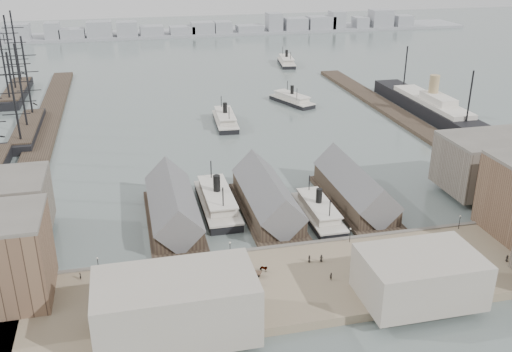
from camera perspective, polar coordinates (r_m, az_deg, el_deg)
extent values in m
plane|color=#515E5C|center=(145.64, 2.73, -6.65)|extent=(900.00, 900.00, 0.00)
cube|color=#796951|center=(128.85, 5.21, -10.51)|extent=(180.00, 30.00, 2.00)
cube|color=#59544C|center=(140.75, 3.32, -7.25)|extent=(180.00, 1.20, 2.30)
cube|color=#2D231C|center=(234.90, -20.55, 3.80)|extent=(10.00, 220.00, 1.60)
cube|color=#2D231C|center=(250.53, 14.43, 5.69)|extent=(10.00, 180.00, 1.60)
cube|color=#2D231C|center=(155.20, -8.21, -4.65)|extent=(14.00, 42.00, 1.20)
cube|color=#2D231C|center=(154.70, -8.31, -3.47)|extent=(12.00, 36.00, 5.00)
cube|color=#59595B|center=(153.58, -8.36, -2.60)|extent=(12.60, 37.00, 12.60)
cube|color=#2D231C|center=(158.98, 1.16, -3.70)|extent=(14.00, 42.00, 1.20)
cube|color=#2D231C|center=(158.49, 1.08, -2.54)|extent=(12.00, 36.00, 5.00)
cube|color=#59595B|center=(157.40, 1.09, -1.69)|extent=(12.60, 37.00, 12.60)
cube|color=#2D231C|center=(166.77, 9.86, -2.73)|extent=(14.00, 42.00, 1.20)
cube|color=#2D231C|center=(166.31, 9.80, -1.62)|extent=(12.00, 36.00, 5.00)
cube|color=#59595B|center=(165.27, 9.86, -0.80)|extent=(12.60, 37.00, 12.60)
cube|color=#60564C|center=(182.52, 22.43, 1.14)|extent=(28.00, 20.00, 15.00)
cube|color=gray|center=(123.81, 16.04, -9.63)|extent=(24.00, 16.00, 10.00)
cube|color=gray|center=(110.08, -8.00, -12.73)|extent=(30.00, 16.00, 12.00)
cylinder|color=black|center=(133.52, -15.50, -8.62)|extent=(0.16, 0.16, 3.60)
sphere|color=beige|center=(132.57, -15.59, -7.92)|extent=(0.44, 0.44, 0.44)
cylinder|color=black|center=(134.82, -2.61, -7.39)|extent=(0.16, 0.16, 3.60)
sphere|color=beige|center=(133.88, -2.62, -6.69)|extent=(0.44, 0.44, 0.44)
cylinder|color=black|center=(142.57, 9.38, -5.90)|extent=(0.16, 0.16, 3.60)
sphere|color=beige|center=(141.68, 9.43, -5.23)|extent=(0.44, 0.44, 0.44)
cylinder|color=black|center=(155.81, 19.67, -4.41)|extent=(0.16, 0.16, 3.60)
sphere|color=beige|center=(154.99, 19.77, -3.79)|extent=(0.44, 0.44, 0.44)
cube|color=gray|center=(468.39, -9.02, 13.90)|extent=(500.00, 40.00, 2.00)
cube|color=gray|center=(461.97, -22.76, 13.04)|extent=(17.63, 14.00, 13.23)
cube|color=gray|center=(458.75, -19.68, 13.44)|extent=(10.74, 14.00, 13.58)
cube|color=gray|center=(457.90, -17.90, 13.33)|extent=(18.06, 14.00, 8.64)
cube|color=gray|center=(456.51, -15.38, 13.87)|extent=(18.55, 14.00, 13.29)
cube|color=gray|center=(456.39, -12.78, 14.06)|extent=(15.33, 14.00, 12.47)
cube|color=gray|center=(457.28, -10.39, 14.02)|extent=(17.56, 14.00, 8.72)
cube|color=gray|center=(459.20, -7.40, 14.17)|extent=(18.76, 14.00, 7.63)
cube|color=gray|center=(460.92, -5.39, 14.46)|extent=(17.61, 14.00, 10.35)
cube|color=gray|center=(463.44, -3.34, 14.56)|extent=(13.38, 14.00, 10.30)
cube|color=gray|center=(467.90, -0.65, 14.45)|extent=(20.73, 14.00, 6.75)
cube|color=gray|center=(472.04, 1.81, 15.06)|extent=(11.51, 14.00, 15.57)
cube|color=gray|center=(477.22, 3.94, 14.84)|extent=(18.17, 14.00, 11.26)
cube|color=gray|center=(483.97, 6.49, 14.90)|extent=(21.81, 14.00, 11.83)
cube|color=gray|center=(488.51, 8.09, 15.11)|extent=(11.12, 14.00, 15.50)
cube|color=gray|center=(496.62, 10.37, 14.79)|extent=(10.90, 14.00, 10.29)
cube|color=gray|center=(503.71, 12.36, 15.07)|extent=(17.95, 14.00, 15.72)
cube|color=gray|center=(512.86, 14.43, 14.72)|extent=(14.21, 14.00, 10.51)
cube|color=black|center=(162.35, -3.88, -3.01)|extent=(8.80, 30.79, 1.98)
cube|color=beige|center=(161.74, -3.90, -2.55)|extent=(9.24, 30.79, 0.55)
cube|color=beige|center=(161.08, -3.91, -2.06)|extent=(7.15, 21.99, 2.42)
cube|color=beige|center=(160.44, -3.93, -1.56)|extent=(7.70, 24.19, 0.44)
cylinder|color=black|center=(159.46, -3.95, -0.77)|extent=(1.98, 1.98, 4.95)
cylinder|color=black|center=(168.56, -4.51, 0.48)|extent=(0.33, 0.33, 6.60)
cylinder|color=black|center=(150.65, -3.32, -2.31)|extent=(0.33, 0.33, 6.60)
cube|color=black|center=(157.85, 6.23, -3.95)|extent=(7.49, 26.23, 1.69)
cube|color=beige|center=(157.31, 6.25, -3.55)|extent=(7.87, 26.23, 0.47)
cube|color=beige|center=(156.74, 6.27, -3.12)|extent=(6.09, 18.73, 2.06)
cube|color=beige|center=(156.17, 6.29, -2.69)|extent=(6.56, 20.61, 0.37)
cylinder|color=black|center=(155.30, 6.32, -2.00)|extent=(1.69, 1.69, 4.21)
cylinder|color=black|center=(162.62, 5.34, -0.85)|extent=(0.28, 0.28, 5.62)
cylinder|color=black|center=(148.26, 7.38, -3.40)|extent=(0.28, 0.28, 5.62)
cube|color=black|center=(236.09, -3.09, 5.37)|extent=(9.54, 27.82, 1.76)
cube|color=beige|center=(235.72, -3.09, 5.66)|extent=(9.93, 27.85, 0.49)
cube|color=beige|center=(235.32, -3.10, 5.98)|extent=(7.58, 19.92, 2.15)
cube|color=beige|center=(234.92, -3.11, 6.30)|extent=(8.19, 21.90, 0.39)
cylinder|color=black|center=(234.32, -3.12, 6.81)|extent=(1.76, 1.76, 4.40)
cylinder|color=black|center=(242.72, -3.49, 7.32)|extent=(0.29, 0.29, 5.87)
cylinder|color=black|center=(226.06, -2.71, 6.16)|extent=(0.29, 0.29, 5.87)
cube|color=black|center=(266.81, 3.60, 7.40)|extent=(16.20, 26.19, 1.63)
cube|color=beige|center=(266.50, 3.60, 7.65)|extent=(16.54, 26.32, 0.45)
cube|color=beige|center=(266.17, 3.61, 7.91)|extent=(12.23, 18.97, 1.99)
cube|color=beige|center=(265.85, 3.62, 8.17)|extent=(13.33, 20.82, 0.36)
cylinder|color=black|center=(265.35, 3.63, 8.59)|extent=(1.63, 1.63, 4.07)
cylinder|color=black|center=(272.96, 3.13, 8.97)|extent=(0.27, 0.27, 5.43)
cylinder|color=black|center=(257.87, 4.15, 8.11)|extent=(0.27, 0.27, 5.43)
cube|color=black|center=(350.70, 3.06, 11.17)|extent=(11.35, 27.49, 1.71)
cube|color=beige|center=(350.45, 3.06, 11.37)|extent=(11.73, 27.55, 0.48)
cube|color=beige|center=(350.19, 3.07, 11.58)|extent=(8.85, 19.74, 2.10)
cube|color=beige|center=(349.94, 3.07, 11.79)|extent=(9.60, 21.70, 0.38)
cylinder|color=black|center=(349.54, 3.08, 12.13)|extent=(1.71, 1.71, 4.29)
cylinder|color=black|center=(357.67, 2.69, 12.35)|extent=(0.29, 0.29, 5.72)
cylinder|color=black|center=(341.50, 3.49, 11.83)|extent=(0.29, 0.29, 5.72)
cube|color=black|center=(240.31, -21.84, 4.26)|extent=(8.59, 49.62, 3.44)
cube|color=#2D231C|center=(239.74, -21.91, 4.71)|extent=(8.11, 44.66, 0.57)
cylinder|color=black|center=(219.20, -23.05, 7.15)|extent=(0.76, 0.76, 32.44)
cylinder|color=black|center=(235.85, -22.46, 8.25)|extent=(0.76, 0.76, 32.44)
cylinder|color=black|center=(252.59, -21.94, 9.20)|extent=(0.76, 0.76, 32.44)
cube|color=black|center=(301.47, -22.84, 7.68)|extent=(9.34, 51.89, 3.74)
cube|color=#2D231C|center=(300.98, -22.90, 8.08)|extent=(8.82, 46.70, 0.62)
cylinder|color=black|center=(280.08, -23.94, 10.46)|extent=(0.83, 0.83, 35.28)
cylinder|color=black|center=(297.67, -23.39, 11.17)|extent=(0.83, 0.83, 35.28)
cylinder|color=black|center=(315.32, -22.91, 11.81)|extent=(0.83, 0.83, 35.28)
cube|color=black|center=(257.97, 17.10, 6.36)|extent=(12.24, 89.41, 5.65)
cube|color=beige|center=(256.99, 17.19, 7.16)|extent=(10.35, 51.76, 1.88)
cube|color=beige|center=(252.51, 17.78, 7.38)|extent=(7.53, 18.82, 2.82)
cylinder|color=tan|center=(255.40, 17.36, 8.58)|extent=(4.14, 4.14, 9.41)
imported|color=black|center=(128.28, -13.21, -10.29)|extent=(1.87, 1.78, 1.64)
cube|color=#3F2D21|center=(127.52, -14.30, -10.58)|extent=(2.97, 2.37, 0.25)
cylinder|color=black|center=(127.15, -14.17, -10.86)|extent=(1.05, 0.49, 1.10)
cylinder|color=black|center=(128.27, -14.41, -10.57)|extent=(1.05, 0.49, 1.10)
imported|color=black|center=(129.53, 0.77, -9.26)|extent=(2.08, 1.73, 1.61)
cube|color=#3F2D21|center=(127.93, -0.07, -9.66)|extent=(3.00, 2.63, 0.25)
cylinder|color=black|center=(127.70, 0.16, -9.91)|extent=(0.98, 0.64, 1.10)
cylinder|color=black|center=(128.54, -0.29, -9.67)|extent=(0.98, 0.64, 1.10)
imported|color=black|center=(136.02, 16.71, -8.67)|extent=(1.65, 1.79, 1.49)
cube|color=#3F2D21|center=(135.39, 15.63, -8.61)|extent=(2.93, 2.22, 0.25)
cylinder|color=black|center=(134.98, 15.66, -8.90)|extent=(1.07, 0.41, 1.10)
cylinder|color=black|center=(136.15, 15.56, -8.59)|extent=(1.07, 0.41, 1.10)
imported|color=black|center=(132.61, -17.15, -9.55)|extent=(0.55, 0.69, 1.72)
imported|color=black|center=(122.61, -15.84, -12.32)|extent=(0.95, 0.98, 1.59)
imported|color=black|center=(134.20, -3.18, -8.00)|extent=(1.32, 0.98, 1.82)
imported|color=black|center=(125.12, 0.18, -10.54)|extent=(0.39, 0.93, 1.59)
imported|color=black|center=(133.61, 5.36, -8.24)|extent=(0.88, 1.01, 1.75)
imported|color=black|center=(127.73, 7.51, -9.93)|extent=(0.77, 0.82, 1.83)
imported|color=black|center=(141.32, 12.02, -6.83)|extent=(1.01, 1.06, 1.73)
imported|color=black|center=(137.78, 19.03, -8.51)|extent=(1.15, 0.74, 1.68)
imported|color=black|center=(146.03, 19.50, -6.72)|extent=(1.04, 0.71, 1.64)
imported|color=black|center=(145.48, 23.81, -7.54)|extent=(0.62, 0.87, 1.65)
imported|color=black|center=(134.04, 6.55, -8.17)|extent=(1.05, 0.98, 1.80)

